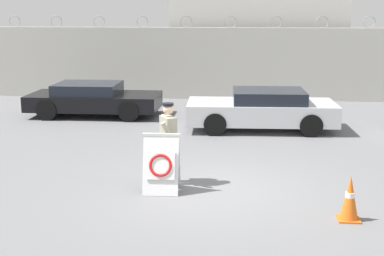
% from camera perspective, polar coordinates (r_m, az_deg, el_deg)
% --- Properties ---
extents(ground_plane, '(90.00, 90.00, 0.00)m').
position_cam_1_polar(ground_plane, '(10.81, 2.06, -6.57)').
color(ground_plane, slate).
extents(perimeter_wall, '(36.00, 0.30, 3.29)m').
position_cam_1_polar(perimeter_wall, '(21.46, 4.08, 6.87)').
color(perimeter_wall, beige).
rests_on(perimeter_wall, ground_plane).
extents(building_block, '(7.34, 5.30, 5.11)m').
position_cam_1_polar(building_block, '(24.92, 6.96, 10.19)').
color(building_block, silver).
rests_on(building_block, ground_plane).
extents(barricade_sign, '(0.74, 0.74, 1.18)m').
position_cam_1_polar(barricade_sign, '(10.55, -3.28, -3.75)').
color(barricade_sign, white).
rests_on(barricade_sign, ground_plane).
extents(security_guard, '(0.42, 0.66, 1.69)m').
position_cam_1_polar(security_guard, '(10.97, -2.56, -1.22)').
color(security_guard, '#232838').
rests_on(security_guard, ground_plane).
extents(traffic_cone_near, '(0.37, 0.37, 0.79)m').
position_cam_1_polar(traffic_cone_near, '(9.57, 16.48, -7.20)').
color(traffic_cone_near, orange).
rests_on(traffic_cone_near, ground_plane).
extents(parked_car_front_coupe, '(4.40, 2.07, 1.11)m').
position_cam_1_polar(parked_car_front_coupe, '(18.42, -10.49, 3.09)').
color(parked_car_front_coupe, black).
rests_on(parked_car_front_coupe, ground_plane).
extents(parked_car_rear_sedan, '(4.46, 2.12, 1.20)m').
position_cam_1_polar(parked_car_rear_sedan, '(16.13, 7.52, 2.00)').
color(parked_car_rear_sedan, black).
rests_on(parked_car_rear_sedan, ground_plane).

